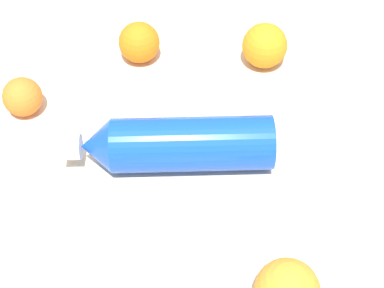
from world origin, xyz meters
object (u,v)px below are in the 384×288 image
Objects in this scene: water_bottle at (174,144)px; orange_1 at (139,42)px; orange_4 at (265,46)px; orange_3 at (22,97)px.

orange_1 is at bearing -76.18° from water_bottle.
water_bottle reaches higher than orange_4.
water_bottle is at bearing 3.75° from orange_1.
orange_1 is 0.21m from orange_4.
orange_1 is (-0.23, -0.02, -0.00)m from water_bottle.
orange_1 reaches higher than orange_3.
orange_1 is 1.13× the size of orange_3.
water_bottle is 4.38× the size of orange_1.
orange_4 is at bearing 94.73° from orange_3.
orange_3 is (0.09, -0.19, -0.00)m from orange_1.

